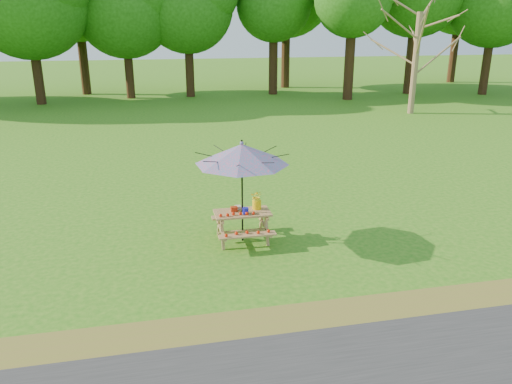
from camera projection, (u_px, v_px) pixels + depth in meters
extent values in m
plane|color=#287316|center=(302.00, 246.00, 10.65)|extent=(120.00, 120.00, 0.00)
cube|color=olive|center=(353.00, 317.00, 8.06)|extent=(120.00, 1.20, 0.01)
cylinder|color=olive|center=(415.00, 64.00, 25.57)|extent=(0.39, 0.39, 5.07)
cube|color=#926641|center=(242.00, 213.00, 10.72)|extent=(1.20, 0.62, 0.04)
cube|color=#926641|center=(247.00, 235.00, 10.30)|extent=(1.20, 0.22, 0.04)
cube|color=#926641|center=(238.00, 216.00, 11.32)|extent=(1.20, 0.22, 0.04)
cylinder|color=black|center=(242.00, 192.00, 10.57)|extent=(0.04, 0.04, 2.25)
cone|color=teal|center=(242.00, 154.00, 10.30)|extent=(2.45, 2.45, 0.42)
sphere|color=teal|center=(242.00, 143.00, 10.23)|extent=(0.08, 0.08, 0.08)
cube|color=#AE2B0D|center=(234.00, 209.00, 10.74)|extent=(0.14, 0.12, 0.10)
cylinder|color=#1617B6|center=(246.00, 211.00, 10.60)|extent=(0.13, 0.13, 0.13)
cube|color=beige|center=(238.00, 207.00, 10.88)|extent=(0.13, 0.13, 0.07)
cylinder|color=yellow|center=(257.00, 205.00, 10.86)|extent=(0.19, 0.19, 0.19)
imported|color=yellow|center=(257.00, 197.00, 10.80)|extent=(0.33, 0.31, 0.29)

